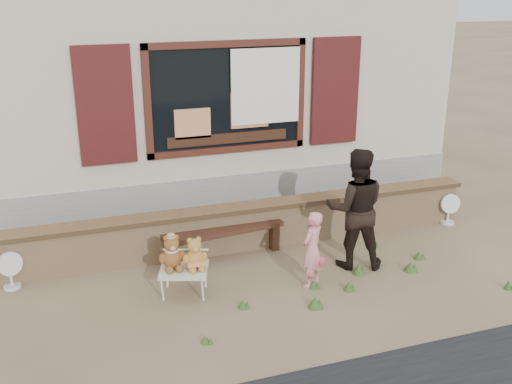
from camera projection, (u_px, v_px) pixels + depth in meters
name	position (u px, v px, depth m)	size (l,w,h in m)	color
ground	(271.00, 277.00, 7.98)	(80.00, 80.00, 0.00)	brown
shopfront	(189.00, 77.00, 11.30)	(8.04, 5.13, 4.00)	#BAAB96
brick_wall	(247.00, 226.00, 8.76)	(7.10, 0.36, 0.67)	tan
bench	(223.00, 236.00, 8.45)	(1.77, 0.57, 0.45)	#311B11
folding_chair	(184.00, 270.00, 7.45)	(0.72, 0.68, 0.36)	beige
teddy_bear_left	(172.00, 251.00, 7.37)	(0.33, 0.29, 0.45)	brown
teddy_bear_right	(195.00, 252.00, 7.37)	(0.31, 0.27, 0.42)	olive
child	(312.00, 249.00, 7.60)	(0.37, 0.24, 1.02)	pink
adult	(355.00, 209.00, 8.04)	(0.81, 0.63, 1.67)	black
fan_left	(10.00, 270.00, 7.62)	(0.33, 0.22, 0.51)	silver
fan_right	(449.00, 209.00, 9.63)	(0.33, 0.22, 0.51)	silver
grass_tufts	(361.00, 278.00, 7.80)	(4.08, 1.79, 0.15)	#325220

